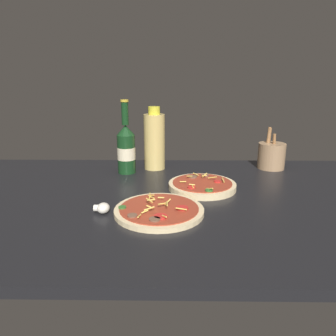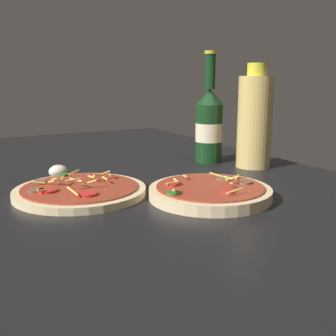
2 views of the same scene
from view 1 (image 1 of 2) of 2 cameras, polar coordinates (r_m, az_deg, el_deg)
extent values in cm
cube|color=black|center=(102.05, -3.27, -5.70)|extent=(160.00, 90.00, 2.50)
cylinder|color=beige|center=(89.82, -1.56, -7.47)|extent=(24.48, 24.48, 1.33)
cylinder|color=#9E3823|center=(89.50, -1.56, -6.99)|extent=(21.54, 21.54, 0.30)
cylinder|color=#336628|center=(89.96, -7.97, -6.78)|extent=(2.12, 2.12, 0.40)
cylinder|color=red|center=(83.72, -1.29, -8.41)|extent=(3.51, 3.51, 0.40)
cylinder|color=brown|center=(82.15, -2.33, -8.92)|extent=(2.86, 2.86, 0.40)
cylinder|color=brown|center=(84.68, -6.24, -8.22)|extent=(2.57, 2.57, 0.40)
cylinder|color=red|center=(88.74, 2.47, -6.96)|extent=(3.40, 3.40, 0.40)
cylinder|color=#EFCC56|center=(85.41, -4.38, -7.59)|extent=(1.89, 1.18, 0.77)
cylinder|color=#EFCC56|center=(89.98, -0.06, -5.93)|extent=(1.84, 2.45, 1.16)
cylinder|color=#EFCC56|center=(88.00, -0.98, -6.23)|extent=(2.39, 2.12, 0.73)
cylinder|color=#EFCC56|center=(86.21, 2.30, -7.12)|extent=(3.12, 1.33, 1.22)
cylinder|color=#EFCC56|center=(83.52, -5.01, -8.30)|extent=(0.79, 2.69, 0.77)
cylinder|color=#EFCC56|center=(92.00, -2.96, -5.59)|extent=(2.27, 0.95, 0.42)
cylinder|color=#EFCC56|center=(86.64, -3.20, -6.78)|extent=(1.99, 1.28, 0.70)
cylinder|color=#EFCC56|center=(93.25, -2.82, -5.12)|extent=(1.65, 2.59, 0.75)
cylinder|color=#EFCC56|center=(82.78, -0.67, -8.40)|extent=(1.45, 2.60, 0.96)
cylinder|color=#EFCC56|center=(86.93, -0.16, -6.22)|extent=(0.48, 2.65, 0.43)
cylinder|color=#EFCC56|center=(96.20, -2.96, -4.79)|extent=(2.10, 1.81, 1.16)
cylinder|color=#EFCC56|center=(93.55, -1.23, -5.18)|extent=(1.91, 0.65, 0.55)
cylinder|color=#EFCC56|center=(94.37, -3.20, -4.89)|extent=(0.42, 2.99, 1.01)
cylinder|color=#EFCC56|center=(85.33, -3.29, -7.06)|extent=(2.82, 0.66, 1.18)
cylinder|color=#EFCC56|center=(88.49, -3.26, -5.64)|extent=(2.11, 2.60, 0.57)
cylinder|color=beige|center=(108.69, 5.97, -3.12)|extent=(22.20, 22.20, 1.98)
cylinder|color=#9E3823|center=(108.33, 5.99, -2.55)|extent=(19.53, 19.53, 0.30)
cylinder|color=brown|center=(113.03, 4.30, -1.52)|extent=(3.19, 3.19, 0.40)
cylinder|color=#336628|center=(100.45, 7.15, -3.88)|extent=(2.42, 2.42, 0.40)
cylinder|color=red|center=(102.63, 4.12, -3.36)|extent=(2.49, 2.49, 0.40)
cylinder|color=brown|center=(114.80, 6.45, -1.31)|extent=(2.66, 2.66, 0.40)
cylinder|color=red|center=(109.05, 8.60, -2.32)|extent=(2.26, 2.26, 0.40)
cylinder|color=#EFCC56|center=(106.39, 2.61, -2.40)|extent=(2.10, 0.89, 0.58)
cylinder|color=#EFCC56|center=(115.05, 4.87, -1.09)|extent=(1.99, 2.23, 0.59)
cylinder|color=#EFCC56|center=(111.03, 6.33, -1.30)|extent=(1.77, 1.33, 0.64)
cylinder|color=#EFCC56|center=(101.22, 7.21, -3.54)|extent=(2.07, 2.83, 1.36)
cylinder|color=#EFCC56|center=(111.89, 6.38, -1.25)|extent=(1.88, 2.11, 1.17)
cylinder|color=#EFCC56|center=(111.60, 3.76, -1.43)|extent=(2.05, 2.04, 0.92)
cylinder|color=#EFCC56|center=(103.03, 4.20, -2.91)|extent=(1.93, 0.62, 0.50)
cylinder|color=#EFCC56|center=(110.19, 7.74, -1.65)|extent=(2.91, 2.10, 1.31)
cylinder|color=#EFCC56|center=(102.04, 4.36, -3.29)|extent=(0.68, 2.09, 0.43)
cylinder|color=#EFCC56|center=(109.03, 9.60, -2.08)|extent=(0.44, 3.16, 0.74)
cylinder|color=#143819|center=(125.33, -7.27, 2.43)|extent=(6.78, 6.78, 14.62)
cone|color=#143819|center=(123.51, -7.42, 6.59)|extent=(6.78, 6.78, 3.79)
cylinder|color=#143819|center=(122.68, -7.52, 9.40)|extent=(2.57, 2.57, 8.41)
cylinder|color=gold|center=(122.25, -7.60, 11.54)|extent=(2.96, 2.96, 0.80)
cylinder|color=beige|center=(125.26, -7.27, 2.56)|extent=(6.84, 6.84, 4.68)
cylinder|color=#D6B766|center=(129.32, -2.24, 4.56)|extent=(8.26, 8.26, 21.62)
cylinder|color=yellow|center=(127.46, -2.30, 9.98)|extent=(4.54, 4.54, 2.95)
cylinder|color=white|center=(91.66, -12.21, -6.83)|extent=(1.84, 1.84, 1.84)
ellipsoid|color=silver|center=(91.32, -11.20, -6.86)|extent=(3.47, 4.08, 2.86)
cylinder|color=#9E7A56|center=(137.19, 17.57, 2.03)|extent=(10.66, 10.66, 10.15)
cylinder|color=olive|center=(137.07, 17.12, 4.19)|extent=(2.16, 2.10, 12.03)
cylinder|color=olive|center=(135.99, 17.97, 3.60)|extent=(2.21, 2.18, 10.07)
cylinder|color=olive|center=(136.71, 16.99, 4.26)|extent=(2.64, 3.01, 12.43)
camera|label=2|loc=(0.94, 49.51, 1.47)|focal=45.00mm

